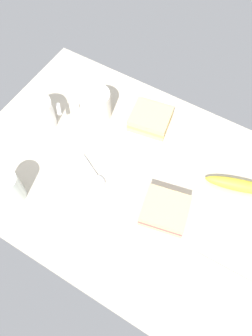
% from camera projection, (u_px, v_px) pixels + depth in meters
% --- Properties ---
extents(tabletop, '(0.90, 0.64, 0.02)m').
position_uv_depth(tabletop, '(126.00, 175.00, 0.91)').
color(tabletop, '#BCB29E').
rests_on(tabletop, ground).
extents(coffee_mug_black, '(0.10, 0.10, 0.10)m').
position_uv_depth(coffee_mug_black, '(40.00, 113.00, 0.94)').
color(coffee_mug_black, white).
rests_on(coffee_mug_black, tabletop).
extents(coffee_mug_milky, '(0.12, 0.09, 0.09)m').
position_uv_depth(coffee_mug_milky, '(95.00, 104.00, 0.96)').
color(coffee_mug_milky, white).
rests_on(coffee_mug_milky, tabletop).
extents(sandwich_main, '(0.13, 0.12, 0.04)m').
position_uv_depth(sandwich_main, '(165.00, 210.00, 0.82)').
color(sandwich_main, '#DBB77A').
rests_on(sandwich_main, tabletop).
extents(sandwich_side, '(0.13, 0.12, 0.04)m').
position_uv_depth(sandwich_side, '(150.00, 119.00, 0.96)').
color(sandwich_side, '#DBB77A').
rests_on(sandwich_side, tabletop).
extents(glass_of_milk, '(0.07, 0.07, 0.09)m').
position_uv_depth(glass_of_milk, '(10.00, 189.00, 0.83)').
color(glass_of_milk, silver).
rests_on(glass_of_milk, tabletop).
extents(banana, '(0.19, 0.09, 0.03)m').
position_uv_depth(banana, '(240.00, 185.00, 0.86)').
color(banana, yellow).
rests_on(banana, tabletop).
extents(spoon, '(0.11, 0.07, 0.01)m').
position_uv_depth(spoon, '(96.00, 175.00, 0.89)').
color(spoon, silver).
rests_on(spoon, tabletop).
extents(paper_napkin, '(0.17, 0.17, 0.00)m').
position_uv_depth(paper_napkin, '(207.00, 298.00, 0.74)').
color(paper_napkin, white).
rests_on(paper_napkin, tabletop).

